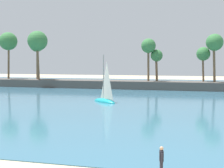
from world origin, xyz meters
TOP-DOWN VIEW (x-y plane):
  - sea at (0.00, 55.36)m, footprint 220.00×94.33m
  - palm_headland at (-0.37, 62.47)m, footprint 109.55×6.59m
  - person_at_waterline at (5.55, 7.73)m, footprint 0.27×0.54m
  - sailboat_near_shore at (-6.20, 37.56)m, footprint 4.99×4.66m

SIDE VIEW (x-z plane):
  - sea at x=0.00m, z-range 0.00..0.06m
  - sailboat_near_shore at x=-6.20m, z-range -3.07..4.56m
  - person_at_waterline at x=5.55m, z-range 0.06..1.73m
  - palm_headland at x=-0.37m, z-range -2.74..10.62m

